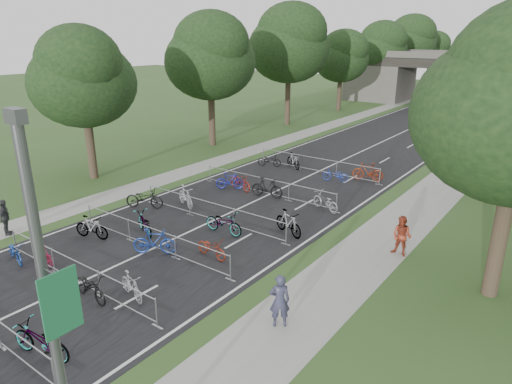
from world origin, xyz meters
TOP-DOWN VIEW (x-y plane):
  - road at (0.00, 50.00)m, footprint 11.00×140.00m
  - sidewalk_right at (8.00, 50.00)m, footprint 3.00×140.00m
  - sidewalk_left at (-7.50, 50.00)m, footprint 2.00×140.00m
  - lane_markings at (0.00, 50.00)m, footprint 0.12×140.00m
  - overpass_bridge at (0.00, 65.00)m, footprint 31.00×8.00m
  - lamppost at (8.33, 2.00)m, footprint 0.61×0.65m
  - tree_left_0 at (-11.39, 15.93)m, footprint 6.72×6.72m
  - tree_left_1 at (-11.39, 27.93)m, footprint 7.56×7.56m
  - tree_left_2 at (-11.39, 39.93)m, footprint 8.40×8.40m
  - tree_left_3 at (-11.39, 51.93)m, footprint 6.72×6.72m
  - tree_left_4 at (-11.39, 63.93)m, footprint 7.56×7.56m
  - tree_left_5 at (-11.39, 75.93)m, footprint 8.40×8.40m
  - tree_left_6 at (-11.39, 87.93)m, footprint 6.72×6.72m
  - barrier_row_2 at (0.00, 7.20)m, footprint 9.70×0.08m
  - barrier_row_3 at (0.00, 11.00)m, footprint 9.70×0.08m
  - barrier_row_4 at (0.00, 15.00)m, footprint 9.70×0.08m
  - barrier_row_5 at (0.00, 20.00)m, footprint 9.70×0.08m
  - barrier_row_6 at (0.00, 26.00)m, footprint 9.70×0.08m
  - bike_7 at (2.96, 4.14)m, footprint 2.26×1.22m
  - bike_8 at (-3.74, 6.77)m, footprint 1.80×0.93m
  - bike_9 at (-2.53, 7.33)m, footprint 1.65×0.59m
  - bike_10 at (1.39, 6.91)m, footprint 2.02×0.83m
  - bike_11 at (2.54, 7.85)m, footprint 1.74×0.88m
  - bike_12 at (-3.16, 10.10)m, footprint 1.92×1.00m
  - bike_13 at (-1.58, 11.95)m, footprint 2.13×1.47m
  - bike_14 at (0.47, 10.78)m, footprint 1.93×1.51m
  - bike_15 at (2.70, 12.03)m, footprint 1.78×0.78m
  - bike_16 at (-4.30, 14.27)m, footprint 2.26×1.65m
  - bike_17 at (-2.59, 15.76)m, footprint 2.04×1.33m
  - bike_18 at (1.50, 14.25)m, footprint 2.17×0.81m
  - bike_19 at (4.06, 16.03)m, footprint 2.06×1.23m
  - bike_20 at (-2.58, 19.62)m, footprint 1.75×1.37m
  - bike_21 at (-1.96, 19.90)m, footprint 2.10×1.19m
  - bike_22 at (0.15, 19.77)m, footprint 2.07×0.95m
  - bike_23 at (3.95, 19.94)m, footprint 2.06×1.27m
  - bike_24 at (-3.56, 25.32)m, footprint 1.85×1.20m
  - bike_25 at (-1.93, 26.00)m, footprint 1.84×1.33m
  - bike_26 at (1.98, 24.97)m, footprint 1.79×1.04m
  - bike_27 at (3.61, 26.40)m, footprint 2.10×1.12m
  - pedestrian_a at (7.79, 9.68)m, footprint 0.82×0.79m
  - pedestrian_b at (9.20, 17.09)m, footprint 0.94×0.77m
  - pedestrian_c at (-6.80, 7.90)m, footprint 1.07×1.02m

SIDE VIEW (x-z plane):
  - lane_markings at x=0.00m, z-range 0.00..0.00m
  - road at x=0.00m, z-range 0.00..0.01m
  - sidewalk_right at x=8.00m, z-range 0.00..0.01m
  - sidewalk_left at x=-7.50m, z-range 0.00..0.01m
  - bike_26 at x=1.98m, z-range 0.00..0.89m
  - bike_8 at x=-3.74m, z-range 0.00..0.90m
  - bike_15 at x=2.70m, z-range 0.00..0.91m
  - bike_24 at x=-3.56m, z-range 0.00..0.92m
  - bike_9 at x=-2.53m, z-range 0.00..0.97m
  - bike_11 at x=2.54m, z-range 0.00..1.01m
  - bike_23 at x=3.95m, z-range 0.00..1.02m
  - bike_10 at x=1.39m, z-range 0.00..1.04m
  - bike_21 at x=-1.96m, z-range 0.00..1.05m
  - bike_20 at x=-2.58m, z-range 0.00..1.06m
  - bike_13 at x=-1.58m, z-range 0.00..1.06m
  - barrier_row_2 at x=0.00m, z-range 0.00..1.10m
  - barrier_row_3 at x=0.00m, z-range 0.00..1.10m
  - barrier_row_4 at x=0.00m, z-range 0.00..1.10m
  - barrier_row_5 at x=0.00m, z-range 0.00..1.10m
  - barrier_row_6 at x=0.00m, z-range 0.00..1.10m
  - bike_25 at x=-1.93m, z-range 0.00..1.09m
  - bike_12 at x=-3.16m, z-range 0.00..1.11m
  - bike_7 at x=2.96m, z-range 0.00..1.12m
  - bike_18 at x=1.50m, z-range 0.00..1.13m
  - bike_16 at x=-4.30m, z-range 0.00..1.13m
  - bike_14 at x=0.47m, z-range 0.00..1.17m
  - bike_19 at x=4.06m, z-range 0.00..1.19m
  - bike_17 at x=-2.59m, z-range 0.00..1.19m
  - bike_22 at x=0.15m, z-range 0.00..1.20m
  - bike_27 at x=3.61m, z-range 0.00..1.21m
  - pedestrian_c at x=-6.80m, z-range 0.00..1.78m
  - pedestrian_b at x=9.20m, z-range 0.00..1.81m
  - pedestrian_a at x=7.79m, z-range 0.00..1.89m
  - overpass_bridge at x=0.00m, z-range 0.01..7.06m
  - lamppost at x=8.33m, z-range 0.18..8.39m
  - tree_left_0 at x=-11.39m, z-range 1.36..11.61m
  - tree_left_3 at x=-11.39m, z-range 1.36..11.61m
  - tree_left_6 at x=-11.39m, z-range 1.36..11.61m
  - tree_left_1 at x=-11.39m, z-range 1.54..13.07m
  - tree_left_4 at x=-11.39m, z-range 1.54..13.07m
  - tree_left_2 at x=-11.39m, z-range 1.71..14.52m
  - tree_left_5 at x=-11.39m, z-range 1.71..14.52m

